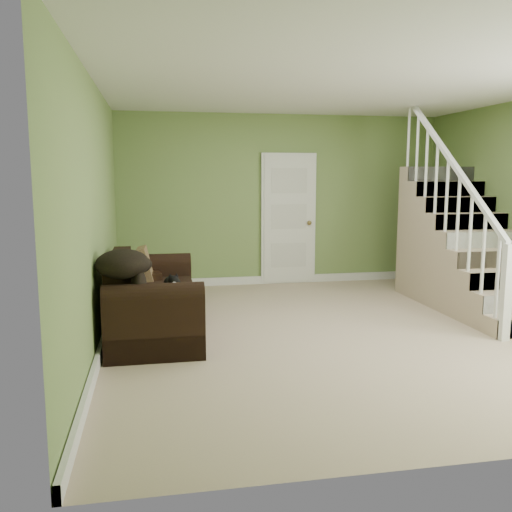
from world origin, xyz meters
name	(u,v)px	position (x,y,z in m)	size (l,w,h in m)	color
floor	(339,331)	(0.00, 0.00, 0.00)	(5.00, 5.50, 0.01)	tan
ceiling	(345,84)	(0.00, 0.00, 2.60)	(5.00, 5.50, 0.01)	white
wall_back	(282,200)	(0.00, 2.75, 1.30)	(5.00, 0.04, 2.60)	#72904D
wall_front	(508,244)	(0.00, -2.75, 1.30)	(5.00, 0.04, 2.60)	#72904D
wall_left	(96,215)	(-2.50, 0.00, 1.30)	(0.04, 5.50, 2.60)	#72904D
baseboard_back	(282,279)	(0.00, 2.72, 0.06)	(5.00, 0.04, 0.12)	white
baseboard_left	(105,338)	(-2.47, 0.00, 0.06)	(0.04, 5.50, 0.12)	white
door	(289,219)	(0.10, 2.71, 1.01)	(0.86, 0.12, 2.02)	white
staircase	(461,255)	(1.99, 0.97, 0.64)	(1.00, 2.51, 2.82)	tan
sofa	(150,303)	(-2.02, 0.37, 0.32)	(0.91, 2.11, 0.84)	black
side_table	(141,293)	(-2.13, 1.12, 0.27)	(0.51, 0.51, 0.76)	black
cat	(172,284)	(-1.78, 0.25, 0.54)	(0.24, 0.48, 0.23)	black
banana	(163,292)	(-1.88, 0.15, 0.48)	(0.06, 0.20, 0.06)	yellow
throw_pillow	(145,264)	(-2.06, 1.05, 0.63)	(0.10, 0.41, 0.41)	#4D351F
throw_blanket	(123,264)	(-2.25, -0.32, 0.86)	(0.49, 0.65, 0.27)	black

